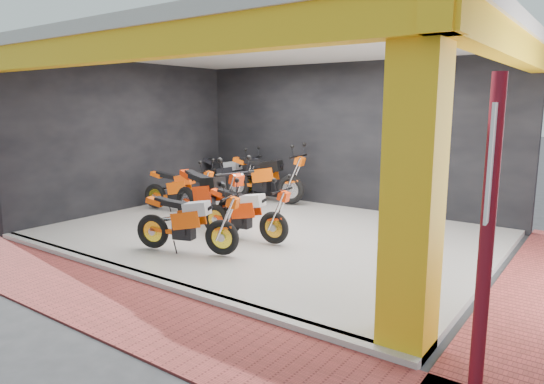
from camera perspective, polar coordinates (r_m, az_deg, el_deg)
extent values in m
plane|color=#2D2D30|center=(7.97, -8.87, -8.31)|extent=(80.00, 80.00, 0.00)
cube|color=white|center=(9.41, -0.28, -4.98)|extent=(8.00, 6.00, 0.10)
cube|color=beige|center=(9.16, -0.30, 17.00)|extent=(8.40, 6.40, 0.20)
cube|color=black|center=(11.76, 8.68, 6.33)|extent=(8.20, 0.20, 3.50)
cube|color=black|center=(11.99, -16.43, 6.11)|extent=(0.20, 6.20, 3.50)
cube|color=yellow|center=(4.93, 16.39, 0.92)|extent=(0.50, 0.50, 3.50)
cube|color=yellow|center=(6.94, -15.68, 16.36)|extent=(8.40, 0.30, 0.40)
cube|color=yellow|center=(7.51, 26.18, 15.21)|extent=(0.30, 6.40, 0.40)
cube|color=white|center=(7.31, -14.57, -9.84)|extent=(8.00, 0.20, 0.10)
cube|color=#9C3633|center=(6.88, -19.65, -11.68)|extent=(9.00, 1.40, 0.03)
cylinder|color=maroon|center=(4.09, 23.81, -6.81)|extent=(0.11, 0.11, 2.74)
cube|color=white|center=(3.95, 24.55, 3.16)|extent=(0.05, 0.38, 0.88)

